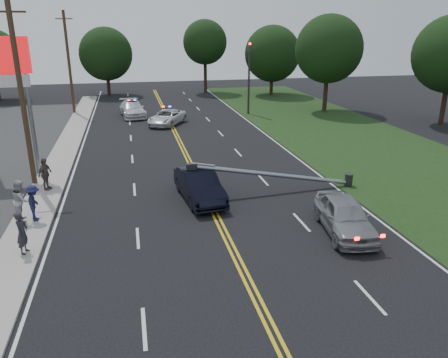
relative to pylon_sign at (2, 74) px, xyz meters
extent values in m
plane|color=black|center=(10.50, -14.00, -6.00)|extent=(120.00, 120.00, 0.00)
cube|color=#9F9990|center=(2.10, -4.00, -5.94)|extent=(1.80, 70.00, 0.12)
cube|color=black|center=(24.00, -4.00, -5.99)|extent=(12.00, 80.00, 0.01)
cube|color=gold|center=(10.50, -4.00, -5.99)|extent=(0.36, 80.00, 0.00)
cylinder|color=gray|center=(1.20, 0.00, -2.50)|extent=(0.24, 0.24, 7.00)
cube|color=white|center=(0.00, 0.00, -0.40)|extent=(2.80, 0.30, 0.70)
cylinder|color=#2D2D30|center=(18.80, 16.00, -2.50)|extent=(0.20, 0.20, 7.00)
cube|color=#2D2D30|center=(18.80, 16.00, 0.60)|extent=(0.28, 0.28, 0.90)
sphere|color=#FF0C07|center=(18.80, 15.84, 0.90)|extent=(0.22, 0.22, 0.22)
cylinder|color=#2D2D30|center=(18.60, -6.00, -5.65)|extent=(0.44, 0.44, 0.70)
cylinder|color=gray|center=(14.17, -6.00, -5.02)|extent=(8.90, 0.24, 1.80)
cube|color=#2D2D30|center=(9.74, -6.00, -4.23)|extent=(0.55, 0.32, 0.30)
cylinder|color=#382619|center=(1.30, -2.00, -1.00)|extent=(0.28, 0.28, 10.00)
cube|color=#382619|center=(1.30, -2.00, 3.20)|extent=(1.60, 0.10, 0.10)
cylinder|color=#382619|center=(1.30, 20.00, -1.00)|extent=(0.28, 0.28, 10.00)
cube|color=#382619|center=(1.30, 20.00, 3.20)|extent=(1.60, 0.10, 0.10)
cylinder|color=black|center=(4.43, 32.29, -4.49)|extent=(0.44, 0.44, 3.01)
sphere|color=black|center=(4.43, 32.29, -0.81)|extent=(6.64, 6.64, 6.64)
cylinder|color=black|center=(17.20, 32.18, -4.10)|extent=(0.44, 0.44, 3.80)
sphere|color=black|center=(17.20, 32.18, 0.55)|extent=(5.78, 5.78, 5.78)
cylinder|color=black|center=(25.27, 28.26, -4.49)|extent=(0.44, 0.44, 3.02)
sphere|color=black|center=(25.27, 28.26, -0.80)|extent=(7.08, 7.08, 7.08)
cylinder|color=black|center=(27.07, 15.72, -4.16)|extent=(0.44, 0.44, 3.68)
sphere|color=black|center=(27.07, 15.72, 0.34)|extent=(6.83, 6.83, 6.83)
cylinder|color=black|center=(34.71, 7.27, -4.19)|extent=(0.44, 0.44, 3.61)
imported|color=black|center=(10.08, -6.23, -5.21)|extent=(2.20, 4.92, 1.57)
imported|color=gray|center=(15.61, -11.32, -5.22)|extent=(2.49, 4.76, 1.55)
imported|color=silver|center=(10.16, 12.52, -5.34)|extent=(4.26, 5.20, 1.32)
imported|color=silver|center=(7.15, 17.01, -5.23)|extent=(2.78, 5.48, 1.52)
imported|color=#29272F|center=(2.45, -10.55, -5.02)|extent=(0.53, 0.70, 1.72)
imported|color=#AAA9AE|center=(1.78, -7.25, -4.92)|extent=(0.83, 1.01, 1.91)
imported|color=#1B1A42|center=(2.32, -7.40, -5.04)|extent=(0.67, 1.11, 1.68)
imported|color=#5A4A48|center=(2.16, -3.32, -4.99)|extent=(0.85, 1.12, 1.78)
camera|label=1|loc=(6.82, -27.06, 2.51)|focal=35.00mm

